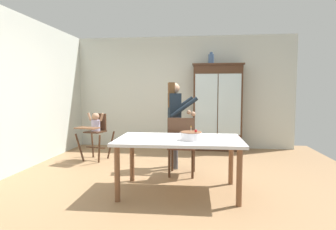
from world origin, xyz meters
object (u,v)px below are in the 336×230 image
high_chair_with_toddler (95,128)px  adult_person (175,114)px  birthday_cake (191,136)px  china_cabinet (217,107)px  dining_chair_far_side (181,142)px  dining_table (179,145)px  ceramic_vase (211,59)px

high_chair_with_toddler → adult_person: 1.70m
adult_person → birthday_cake: bearing=-178.8°
china_cabinet → dining_chair_far_side: (-0.67, -2.22, -0.45)m
dining_table → birthday_cake: birthday_cake is taller
birthday_cake → dining_chair_far_side: size_ratio=0.29×
ceramic_vase → birthday_cake: ceramic_vase is taller
dining_chair_far_side → birthday_cake: bearing=104.0°
high_chair_with_toddler → dining_chair_far_side: 2.01m
high_chair_with_toddler → birthday_cake: 2.63m
adult_person → dining_chair_far_side: (0.16, -0.53, -0.41)m
ceramic_vase → high_chair_with_toddler: (-2.31, -1.31, -1.47)m
dining_table → adult_person: bearing=98.3°
ceramic_vase → adult_person: size_ratio=0.18×
high_chair_with_toddler → dining_table: size_ratio=0.56×
high_chair_with_toddler → dining_table: (1.81, -1.63, 0.00)m
high_chair_with_toddler → adult_person: bearing=-1.8°
adult_person → dining_table: 1.29m
china_cabinet → ceramic_vase: (-0.16, 0.00, 1.12)m
china_cabinet → birthday_cake: china_cabinet is taller
dining_chair_far_side → china_cabinet: bearing=-105.6°
china_cabinet → dining_chair_far_side: 2.36m
dining_table → high_chair_with_toddler: bearing=138.0°
adult_person → dining_table: adult_person is taller
china_cabinet → birthday_cake: bearing=-99.1°
adult_person → dining_chair_far_side: size_ratio=1.59×
birthday_cake → dining_chair_far_side: dining_chair_far_side is taller
ceramic_vase → china_cabinet: bearing=-1.4°
adult_person → birthday_cake: adult_person is taller
high_chair_with_toddler → adult_person: adult_person is taller
china_cabinet → adult_person: 1.88m
dining_table → birthday_cake: (0.16, -0.10, 0.14)m
china_cabinet → ceramic_vase: 1.13m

